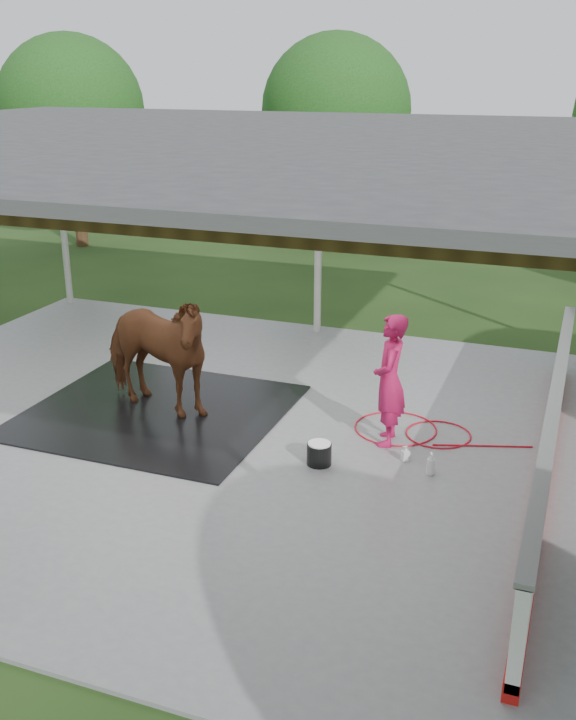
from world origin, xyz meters
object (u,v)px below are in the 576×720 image
(handler, at_px, (390,380))
(dasher_board, at_px, (550,441))
(wash_bucket, at_px, (319,453))
(horse, at_px, (153,351))

(handler, bearing_deg, dasher_board, 71.31)
(wash_bucket, bearing_deg, dasher_board, 11.93)
(horse, xyz_separation_m, wash_bucket, (2.80, -0.72, -0.81))
(wash_bucket, bearing_deg, handler, 55.10)
(wash_bucket, bearing_deg, horse, 165.51)
(dasher_board, distance_m, wash_bucket, 2.86)
(dasher_board, bearing_deg, handler, 170.30)
(horse, bearing_deg, wash_bucket, -91.12)
(horse, bearing_deg, handler, -72.92)
(dasher_board, height_order, wash_bucket, dasher_board)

